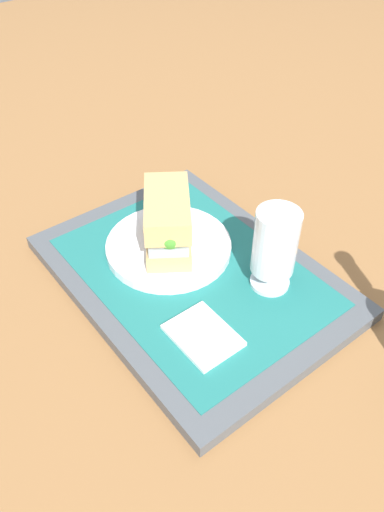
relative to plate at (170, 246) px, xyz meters
name	(u,v)px	position (x,y,z in m)	size (l,w,h in m)	color
ground_plane	(192,281)	(0.06, 0.00, -0.03)	(3.00, 3.00, 0.00)	olive
tray	(192,276)	(0.06, 0.00, -0.02)	(0.44, 0.32, 0.02)	#4C5156
placemat	(192,271)	(0.06, 0.00, -0.01)	(0.38, 0.27, 0.00)	#1E6B66
plate	(170,246)	(0.00, 0.00, 0.00)	(0.19, 0.19, 0.01)	white
sandwich	(169,221)	(0.00, 0.00, 0.05)	(0.14, 0.13, 0.08)	tan
beer_glass	(275,248)	(0.15, 0.07, 0.06)	(0.06, 0.06, 0.12)	silver
napkin_folded	(203,335)	(0.16, -0.07, 0.00)	(0.09, 0.07, 0.01)	white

